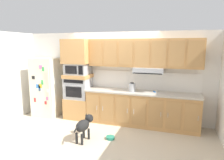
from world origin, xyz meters
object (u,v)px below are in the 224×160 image
at_px(refrigerator, 47,87).
at_px(screwdriver, 155,92).
at_px(microwave, 78,69).
at_px(built_in_oven, 78,88).
at_px(dog_food_bowl, 110,138).
at_px(dog, 84,125).
at_px(electric_kettle, 132,87).

relative_size(refrigerator, screwdriver, 10.46).
bearing_deg(refrigerator, screwdriver, 2.12).
height_order(refrigerator, microwave, refrigerator).
bearing_deg(refrigerator, built_in_oven, 3.81).
xyz_separation_m(microwave, screwdriver, (2.20, 0.05, -0.53)).
relative_size(screwdriver, dog_food_bowl, 0.84).
height_order(microwave, dog, microwave).
distance_m(refrigerator, screwdriver, 3.22).
height_order(refrigerator, dog_food_bowl, refrigerator).
bearing_deg(microwave, dog, -58.14).
distance_m(electric_kettle, dog, 1.62).
relative_size(built_in_oven, electric_kettle, 2.92).
relative_size(refrigerator, built_in_oven, 2.51).
bearing_deg(electric_kettle, refrigerator, -179.55).
bearing_deg(dog, dog_food_bowl, -61.99).
bearing_deg(dog_food_bowl, built_in_oven, 141.88).
bearing_deg(electric_kettle, screwdriver, 9.54).
xyz_separation_m(built_in_oven, electric_kettle, (1.61, -0.05, 0.13)).
height_order(refrigerator, electric_kettle, refrigerator).
bearing_deg(built_in_oven, electric_kettle, -1.68).
xyz_separation_m(refrigerator, dog, (1.81, -1.21, -0.51)).
xyz_separation_m(refrigerator, dog_food_bowl, (2.36, -0.98, -0.85)).
relative_size(built_in_oven, microwave, 1.09).
xyz_separation_m(microwave, dog_food_bowl, (1.34, -1.05, -1.43)).
bearing_deg(screwdriver, microwave, -178.67).
distance_m(screwdriver, dog_food_bowl, 1.66).
distance_m(refrigerator, built_in_oven, 1.02).
distance_m(built_in_oven, dog_food_bowl, 1.91).
relative_size(built_in_oven, dog, 0.89).
height_order(screwdriver, electric_kettle, electric_kettle).
bearing_deg(microwave, screwdriver, 1.33).
relative_size(microwave, electric_kettle, 2.68).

